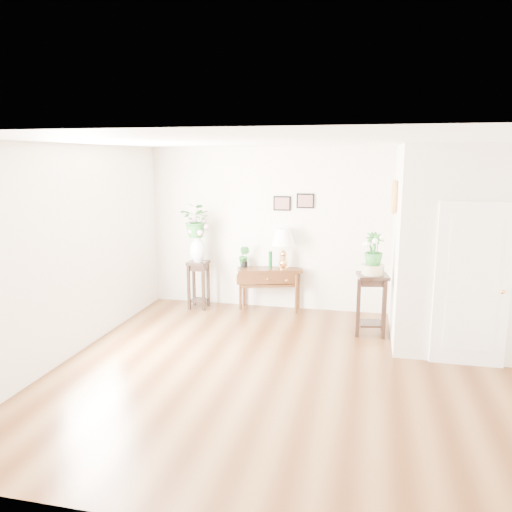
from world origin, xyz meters
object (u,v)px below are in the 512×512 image
(plant_stand_b, at_px, (371,304))
(console_table, at_px, (269,289))
(table_lamp, at_px, (284,249))
(plant_stand_a, at_px, (199,285))

(plant_stand_b, bearing_deg, console_table, 153.02)
(console_table, xyz_separation_m, table_lamp, (0.24, 0.00, 0.72))
(console_table, bearing_deg, plant_stand_b, -44.03)
(table_lamp, bearing_deg, console_table, 180.00)
(console_table, distance_m, plant_stand_b, 1.94)
(table_lamp, relative_size, plant_stand_b, 0.77)
(console_table, bearing_deg, plant_stand_a, 171.88)
(console_table, distance_m, plant_stand_a, 1.25)
(console_table, relative_size, table_lamp, 1.56)
(table_lamp, xyz_separation_m, plant_stand_a, (-1.48, -0.19, -0.67))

